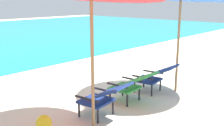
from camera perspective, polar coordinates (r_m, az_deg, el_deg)
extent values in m
plane|color=beige|center=(8.19, -17.48, -1.41)|extent=(40.00, 40.00, 0.00)
cube|color=navy|center=(4.74, -3.45, -8.10)|extent=(0.58, 0.56, 0.04)
cube|color=navy|center=(4.44, 0.23, -5.88)|extent=(0.58, 0.58, 0.27)
cylinder|color=black|center=(4.76, -7.11, -10.00)|extent=(0.04, 0.04, 0.26)
cylinder|color=black|center=(5.07, -3.76, -8.42)|extent=(0.04, 0.04, 0.26)
cylinder|color=black|center=(4.52, -3.06, -11.28)|extent=(0.04, 0.04, 0.26)
cylinder|color=black|center=(4.84, 0.19, -9.50)|extent=(0.04, 0.04, 0.26)
cube|color=black|center=(4.51, -5.54, -7.66)|extent=(0.10, 0.50, 0.03)
cube|color=black|center=(4.89, -1.57, -5.88)|extent=(0.10, 0.50, 0.03)
cube|color=#338E3D|center=(5.39, 2.78, -5.34)|extent=(0.56, 0.54, 0.04)
cube|color=#338E3D|center=(5.12, 6.19, -3.28)|extent=(0.56, 0.56, 0.27)
cylinder|color=black|center=(5.39, -0.43, -7.02)|extent=(0.04, 0.04, 0.26)
cylinder|color=black|center=(5.73, 2.29, -5.79)|extent=(0.04, 0.04, 0.26)
cylinder|color=black|center=(5.16, 3.29, -8.00)|extent=(0.04, 0.04, 0.26)
cylinder|color=black|center=(5.51, 5.89, -6.64)|extent=(0.04, 0.04, 0.26)
cube|color=black|center=(5.16, 1.14, -4.83)|extent=(0.07, 0.50, 0.03)
cube|color=black|center=(5.56, 4.33, -3.48)|extent=(0.07, 0.50, 0.03)
cube|color=navy|center=(5.97, 7.69, -3.57)|extent=(0.59, 0.57, 0.04)
cube|color=navy|center=(5.75, 11.03, -1.58)|extent=(0.59, 0.58, 0.27)
cylinder|color=black|center=(5.93, 4.86, -5.16)|extent=(0.04, 0.04, 0.26)
cylinder|color=black|center=(6.29, 6.85, -4.08)|extent=(0.04, 0.04, 0.26)
cylinder|color=black|center=(5.74, 8.53, -5.88)|extent=(0.04, 0.04, 0.26)
cylinder|color=black|center=(6.12, 10.34, -4.71)|extent=(0.04, 0.04, 0.26)
cube|color=black|center=(5.71, 6.55, -3.06)|extent=(0.10, 0.50, 0.03)
cube|color=black|center=(6.16, 8.82, -1.91)|extent=(0.10, 0.50, 0.03)
cylinder|color=olive|center=(4.07, -4.23, -0.38)|extent=(0.05, 0.05, 2.09)
cylinder|color=olive|center=(5.94, 14.01, 3.52)|extent=(0.05, 0.05, 2.07)
sphere|color=yellow|center=(4.42, -14.45, -12.33)|extent=(0.25, 0.25, 0.25)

